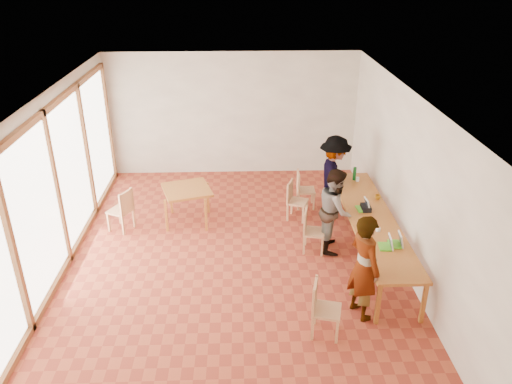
% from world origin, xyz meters
% --- Properties ---
extents(ground, '(8.00, 8.00, 0.00)m').
position_xyz_m(ground, '(0.00, 0.00, 0.00)').
color(ground, '#A04126').
rests_on(ground, ground).
extents(wall_back, '(6.00, 0.10, 3.00)m').
position_xyz_m(wall_back, '(0.00, 4.00, 1.50)').
color(wall_back, '#EDE5CC').
rests_on(wall_back, ground).
extents(wall_front, '(6.00, 0.10, 3.00)m').
position_xyz_m(wall_front, '(0.00, -4.00, 1.50)').
color(wall_front, '#EDE5CC').
rests_on(wall_front, ground).
extents(wall_right, '(0.10, 8.00, 3.00)m').
position_xyz_m(wall_right, '(3.00, 0.00, 1.50)').
color(wall_right, '#EDE5CC').
rests_on(wall_right, ground).
extents(window_wall, '(0.10, 8.00, 3.00)m').
position_xyz_m(window_wall, '(-2.96, 0.00, 1.50)').
color(window_wall, white).
rests_on(window_wall, ground).
extents(ceiling, '(6.00, 8.00, 0.04)m').
position_xyz_m(ceiling, '(0.00, 0.00, 3.02)').
color(ceiling, white).
rests_on(ceiling, wall_back).
extents(communal_table, '(0.80, 4.00, 0.75)m').
position_xyz_m(communal_table, '(2.50, 0.07, 0.70)').
color(communal_table, '#A36C24').
rests_on(communal_table, ground).
extents(side_table, '(0.90, 0.90, 0.75)m').
position_xyz_m(side_table, '(-0.92, 1.41, 0.67)').
color(side_table, '#A36C24').
rests_on(side_table, ground).
extents(chair_near, '(0.49, 0.49, 0.46)m').
position_xyz_m(chair_near, '(1.27, -2.04, 0.53)').
color(chair_near, tan).
rests_on(chair_near, ground).
extents(chair_mid, '(0.46, 0.46, 0.44)m').
position_xyz_m(chair_mid, '(1.42, 0.21, 0.51)').
color(chair_mid, tan).
rests_on(chair_mid, ground).
extents(chair_far, '(0.49, 0.49, 0.44)m').
position_xyz_m(chair_far, '(1.25, 1.48, 0.51)').
color(chair_far, tan).
rests_on(chair_far, ground).
extents(chair_empty, '(0.39, 0.39, 0.44)m').
position_xyz_m(chair_empty, '(1.49, 1.99, 0.50)').
color(chair_empty, tan).
rests_on(chair_empty, ground).
extents(chair_spare, '(0.55, 0.55, 0.47)m').
position_xyz_m(chair_spare, '(-2.15, 1.09, 0.54)').
color(chair_spare, tan).
rests_on(chair_spare, ground).
extents(person_near, '(0.62, 0.73, 1.70)m').
position_xyz_m(person_near, '(1.96, -1.63, 0.85)').
color(person_near, gray).
rests_on(person_near, ground).
extents(person_mid, '(0.71, 0.85, 1.59)m').
position_xyz_m(person_mid, '(1.88, 0.30, 0.80)').
color(person_mid, gray).
rests_on(person_mid, ground).
extents(person_far, '(0.65, 1.12, 1.74)m').
position_xyz_m(person_far, '(2.09, 1.62, 0.87)').
color(person_far, gray).
rests_on(person_far, ground).
extents(laptop_near, '(0.24, 0.27, 0.21)m').
position_xyz_m(laptop_near, '(2.51, -0.95, 0.81)').
color(laptop_near, '#4FB923').
rests_on(laptop_near, communal_table).
extents(laptop_mid, '(0.25, 0.28, 0.22)m').
position_xyz_m(laptop_mid, '(2.68, -0.88, 0.81)').
color(laptop_mid, '#4FB923').
rests_on(laptop_mid, communal_table).
extents(laptop_far, '(0.24, 0.28, 0.22)m').
position_xyz_m(laptop_far, '(2.44, 0.38, 0.81)').
color(laptop_far, '#4FB923').
rests_on(laptop_far, communal_table).
extents(yellow_mug, '(0.12, 0.12, 0.09)m').
position_xyz_m(yellow_mug, '(2.80, 0.80, 0.79)').
color(yellow_mug, '#BF7411').
rests_on(yellow_mug, communal_table).
extents(green_bottle, '(0.07, 0.07, 0.28)m').
position_xyz_m(green_bottle, '(2.54, 1.72, 0.89)').
color(green_bottle, '#106423').
rests_on(green_bottle, communal_table).
extents(clear_glass, '(0.07, 0.07, 0.09)m').
position_xyz_m(clear_glass, '(2.59, 1.64, 0.80)').
color(clear_glass, silver).
rests_on(clear_glass, communal_table).
extents(condiment_cup, '(0.08, 0.08, 0.06)m').
position_xyz_m(condiment_cup, '(2.49, -0.42, 0.78)').
color(condiment_cup, white).
rests_on(condiment_cup, communal_table).
extents(pink_phone, '(0.05, 0.10, 0.01)m').
position_xyz_m(pink_phone, '(2.23, -0.86, 0.76)').
color(pink_phone, '#E24A95').
rests_on(pink_phone, communal_table).
extents(black_pouch, '(0.16, 0.26, 0.09)m').
position_xyz_m(black_pouch, '(2.46, 0.36, 0.80)').
color(black_pouch, black).
rests_on(black_pouch, communal_table).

